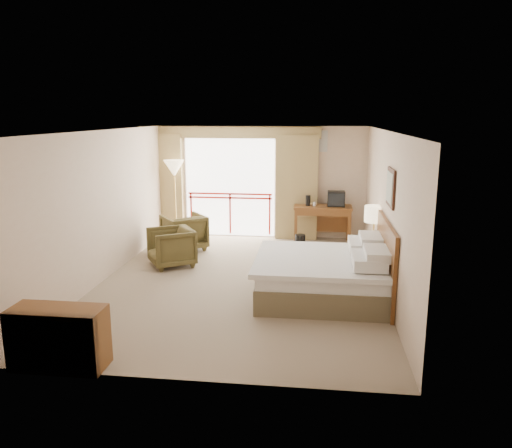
# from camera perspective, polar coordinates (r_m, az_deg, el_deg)

# --- Properties ---
(floor) EXTENTS (7.00, 7.00, 0.00)m
(floor) POSITION_cam_1_polar(r_m,az_deg,el_deg) (9.14, -1.72, -6.54)
(floor) COLOR gray
(floor) RESTS_ON ground
(ceiling) EXTENTS (7.00, 7.00, 0.00)m
(ceiling) POSITION_cam_1_polar(r_m,az_deg,el_deg) (8.65, -1.83, 10.63)
(ceiling) COLOR white
(ceiling) RESTS_ON wall_back
(wall_back) EXTENTS (5.00, 0.00, 5.00)m
(wall_back) POSITION_cam_1_polar(r_m,az_deg,el_deg) (12.22, 0.72, 4.81)
(wall_back) COLOR beige
(wall_back) RESTS_ON ground
(wall_front) EXTENTS (5.00, 0.00, 5.00)m
(wall_front) POSITION_cam_1_polar(r_m,az_deg,el_deg) (5.46, -7.38, -4.97)
(wall_front) COLOR beige
(wall_front) RESTS_ON ground
(wall_left) EXTENTS (0.00, 7.00, 7.00)m
(wall_left) POSITION_cam_1_polar(r_m,az_deg,el_deg) (9.50, -16.86, 2.06)
(wall_left) COLOR beige
(wall_left) RESTS_ON ground
(wall_right) EXTENTS (0.00, 7.00, 7.00)m
(wall_right) POSITION_cam_1_polar(r_m,az_deg,el_deg) (8.77, 14.59, 1.38)
(wall_right) COLOR beige
(wall_right) RESTS_ON ground
(balcony_door) EXTENTS (2.40, 0.00, 2.40)m
(balcony_door) POSITION_cam_1_polar(r_m,az_deg,el_deg) (12.34, -2.99, 4.17)
(balcony_door) COLOR white
(balcony_door) RESTS_ON wall_back
(balcony_railing) EXTENTS (2.09, 0.03, 1.02)m
(balcony_railing) POSITION_cam_1_polar(r_m,az_deg,el_deg) (12.38, -2.99, 2.38)
(balcony_railing) COLOR #A6170E
(balcony_railing) RESTS_ON wall_back
(curtain_left) EXTENTS (1.00, 0.26, 2.50)m
(curtain_left) POSITION_cam_1_polar(r_m,az_deg,el_deg) (12.59, -10.54, 4.37)
(curtain_left) COLOR olive
(curtain_left) RESTS_ON wall_back
(curtain_right) EXTENTS (1.00, 0.26, 2.50)m
(curtain_right) POSITION_cam_1_polar(r_m,az_deg,el_deg) (12.03, 4.68, 4.17)
(curtain_right) COLOR olive
(curtain_right) RESTS_ON wall_back
(valance) EXTENTS (4.40, 0.22, 0.28)m
(valance) POSITION_cam_1_polar(r_m,az_deg,el_deg) (12.12, -3.15, 10.43)
(valance) COLOR olive
(valance) RESTS_ON wall_back
(hvac_vent) EXTENTS (0.50, 0.04, 0.50)m
(hvac_vent) POSITION_cam_1_polar(r_m,az_deg,el_deg) (12.03, 6.97, 9.39)
(hvac_vent) COLOR silver
(hvac_vent) RESTS_ON wall_back
(bed) EXTENTS (2.13, 2.06, 0.97)m
(bed) POSITION_cam_1_polar(r_m,az_deg,el_deg) (8.36, 7.88, -5.78)
(bed) COLOR brown
(bed) RESTS_ON floor
(headboard) EXTENTS (0.06, 2.10, 1.30)m
(headboard) POSITION_cam_1_polar(r_m,az_deg,el_deg) (8.35, 14.57, -4.12)
(headboard) COLOR #5A3015
(headboard) RESTS_ON wall_right
(framed_art) EXTENTS (0.04, 0.72, 0.60)m
(framed_art) POSITION_cam_1_polar(r_m,az_deg,el_deg) (8.10, 15.12, 4.04)
(framed_art) COLOR black
(framed_art) RESTS_ON wall_right
(nightstand) EXTENTS (0.45, 0.53, 0.63)m
(nightstand) POSITION_cam_1_polar(r_m,az_deg,el_deg) (9.70, 13.16, -3.80)
(nightstand) COLOR #5A3015
(nightstand) RESTS_ON floor
(table_lamp) EXTENTS (0.37, 0.37, 0.65)m
(table_lamp) POSITION_cam_1_polar(r_m,az_deg,el_deg) (9.55, 13.38, 1.04)
(table_lamp) COLOR tan
(table_lamp) RESTS_ON nightstand
(phone) EXTENTS (0.21, 0.19, 0.08)m
(phone) POSITION_cam_1_polar(r_m,az_deg,el_deg) (9.46, 13.06, -1.97)
(phone) COLOR black
(phone) RESTS_ON nightstand
(desk) EXTENTS (1.34, 0.65, 0.88)m
(desk) POSITION_cam_1_polar(r_m,az_deg,el_deg) (11.86, 7.63, 1.19)
(desk) COLOR #5A3015
(desk) RESTS_ON floor
(tv) EXTENTS (0.39, 0.31, 0.36)m
(tv) POSITION_cam_1_polar(r_m,az_deg,el_deg) (11.74, 9.15, 2.86)
(tv) COLOR black
(tv) RESTS_ON desk
(coffee_maker) EXTENTS (0.14, 0.14, 0.25)m
(coffee_maker) POSITION_cam_1_polar(r_m,az_deg,el_deg) (11.74, 5.96, 2.69)
(coffee_maker) COLOR black
(coffee_maker) RESTS_ON desk
(cup) EXTENTS (0.07, 0.07, 0.10)m
(cup) POSITION_cam_1_polar(r_m,az_deg,el_deg) (11.71, 6.69, 2.26)
(cup) COLOR white
(cup) RESTS_ON desk
(wastebasket) EXTENTS (0.28, 0.28, 0.29)m
(wastebasket) POSITION_cam_1_polar(r_m,az_deg,el_deg) (11.42, 5.06, -1.94)
(wastebasket) COLOR black
(wastebasket) RESTS_ON floor
(armchair_far) EXTENTS (1.21, 1.21, 0.80)m
(armchair_far) POSITION_cam_1_polar(r_m,az_deg,el_deg) (11.34, -8.17, -2.88)
(armchair_far) COLOR #42391B
(armchair_far) RESTS_ON floor
(armchair_near) EXTENTS (1.14, 1.13, 0.76)m
(armchair_near) POSITION_cam_1_polar(r_m,az_deg,el_deg) (10.20, -9.58, -4.69)
(armchair_near) COLOR #42391B
(armchair_near) RESTS_ON floor
(side_table) EXTENTS (0.51, 0.51, 0.56)m
(side_table) POSITION_cam_1_polar(r_m,az_deg,el_deg) (10.92, -10.89, -1.51)
(side_table) COLOR black
(side_table) RESTS_ON floor
(book) EXTENTS (0.19, 0.25, 0.02)m
(book) POSITION_cam_1_polar(r_m,az_deg,el_deg) (10.88, -10.93, -0.59)
(book) COLOR white
(book) RESTS_ON side_table
(floor_lamp) EXTENTS (0.49, 0.49, 1.91)m
(floor_lamp) POSITION_cam_1_polar(r_m,az_deg,el_deg) (12.06, -9.33, 5.96)
(floor_lamp) COLOR tan
(floor_lamp) RESTS_ON floor
(dresser) EXTENTS (1.12, 0.48, 0.75)m
(dresser) POSITION_cam_1_polar(r_m,az_deg,el_deg) (6.52, -21.65, -12.00)
(dresser) COLOR #5A3015
(dresser) RESTS_ON floor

